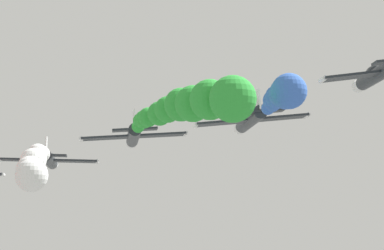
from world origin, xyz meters
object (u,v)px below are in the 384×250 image
Objects in this scene: airplane_left_outer at (250,120)px; airplane_right_outer at (380,72)px; airplane_left_inner at (49,160)px; airplane_right_inner at (133,136)px.

airplane_left_outer is 1.00× the size of airplane_right_outer.
airplane_left_outer is at bearing 135.55° from airplane_right_outer.
airplane_right_outer is at bearing -44.45° from airplane_left_outer.
airplane_left_inner is 1.00× the size of airplane_right_outer.
airplane_left_inner is at bearing 139.88° from airplane_right_outer.
airplane_right_inner is at bearing 140.24° from airplane_right_outer.
airplane_right_outer is (8.34, -8.18, 2.49)m from airplane_left_outer.
airplane_right_inner is 1.00× the size of airplane_left_outer.
airplane_right_inner is 1.00× the size of airplane_right_outer.
airplane_right_outer is (17.74, -14.76, 3.14)m from airplane_right_inner.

